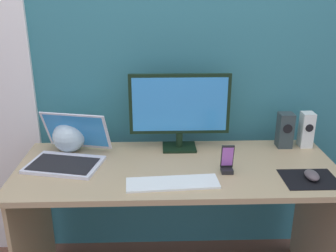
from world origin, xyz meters
The scene contains 11 objects.
wall_back centered at (0.00, 0.41, 1.25)m, with size 6.00×0.04×2.50m, color #2F717D.
desk centered at (0.00, 0.00, 0.60)m, with size 1.58×0.63×0.75m.
monitor centered at (0.02, 0.22, 0.98)m, with size 0.53×0.14×0.41m.
speaker_right centered at (0.72, 0.22, 0.85)m, with size 0.07×0.08×0.20m.
speaker_near_monitor centered at (0.60, 0.22, 0.84)m, with size 0.08×0.08×0.19m.
laptop centered at (-0.55, 0.07, 0.80)m, with size 0.41×0.41×0.23m.
fishbowl centered at (-0.57, 0.21, 0.83)m, with size 0.17×0.17×0.17m, color silver.
keyboard_external centered at (-0.03, -0.18, 0.75)m, with size 0.42×0.13×0.01m, color white.
mousepad centered at (0.60, -0.16, 0.75)m, with size 0.25×0.20×0.00m, color black.
mouse centered at (0.61, -0.16, 0.77)m, with size 0.06×0.10×0.04m, color #52474A.
phone_in_dock centered at (0.23, -0.07, 0.80)m, with size 0.06×0.05×0.14m.
Camera 1 is at (-0.10, -1.69, 1.59)m, focal length 40.73 mm.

